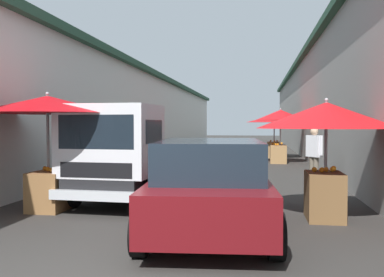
{
  "coord_description": "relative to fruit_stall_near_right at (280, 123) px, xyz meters",
  "views": [
    {
      "loc": [
        -3.69,
        -1.45,
        1.71
      ],
      "look_at": [
        8.0,
        0.33,
        1.29
      ],
      "focal_mm": 39.76,
      "sensor_mm": 36.0,
      "label": 1
    }
  ],
  "objects": [
    {
      "name": "delivery_truck",
      "position": [
        -9.83,
        3.8,
        -0.7
      ],
      "size": [
        5.01,
        2.18,
        2.08
      ],
      "color": "black",
      "rests_on": "ground"
    },
    {
      "name": "vendor_in_shade",
      "position": [
        -7.61,
        5.39,
        -0.84
      ],
      "size": [
        0.64,
        0.22,
        1.58
      ],
      "color": "navy",
      "rests_on": "ground"
    },
    {
      "name": "plastic_stool",
      "position": [
        -9.79,
        1.84,
        -1.42
      ],
      "size": [
        0.3,
        0.3,
        0.43
      ],
      "color": "red",
      "rests_on": "ground"
    },
    {
      "name": "hatchback_car",
      "position": [
        -12.04,
        1.7,
        -1.01
      ],
      "size": [
        4.03,
        2.16,
        1.45
      ],
      "color": "#600F14",
      "rests_on": "ground"
    },
    {
      "name": "fruit_stall_near_right",
      "position": [
        0.0,
        0.0,
        0.0
      ],
      "size": [
        2.14,
        2.14,
        2.38
      ],
      "color": "#9E9EA3",
      "rests_on": "ground"
    },
    {
      "name": "building_left_whitewash",
      "position": [
        0.82,
        9.68,
        0.44
      ],
      "size": [
        49.8,
        7.5,
        4.36
      ],
      "color": "silver",
      "rests_on": "ground"
    },
    {
      "name": "fruit_stall_far_left",
      "position": [
        2.87,
        0.13,
        -0.02
      ],
      "size": [
        2.82,
        2.82,
        2.17
      ],
      "color": "#9E9EA3",
      "rests_on": "ground"
    },
    {
      "name": "vendor_by_crates",
      "position": [
        -6.54,
        -0.59,
        -0.82
      ],
      "size": [
        0.54,
        0.43,
        1.6
      ],
      "color": "#665B4C",
      "rests_on": "ground"
    },
    {
      "name": "ground",
      "position": [
        -1.43,
        2.44,
        -1.74
      ],
      "size": [
        90.0,
        90.0,
        0.0
      ],
      "primitive_type": "plane",
      "color": "#33302D"
    },
    {
      "name": "fruit_stall_far_right",
      "position": [
        -10.79,
        5.05,
        0.07
      ],
      "size": [
        2.72,
        2.72,
        2.33
      ],
      "color": "#9E9EA3",
      "rests_on": "ground"
    },
    {
      "name": "fruit_stall_mid_lane",
      "position": [
        -10.74,
        -0.24,
        -0.08
      ],
      "size": [
        2.5,
        2.5,
        2.17
      ],
      "color": "#9E9EA3",
      "rests_on": "ground"
    }
  ]
}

